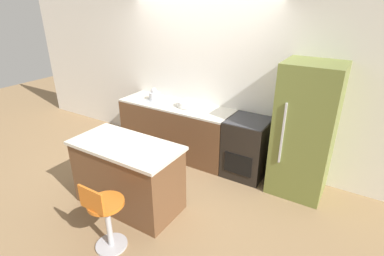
% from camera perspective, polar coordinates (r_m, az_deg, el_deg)
% --- Properties ---
extents(ground_plane, '(14.00, 14.00, 0.00)m').
position_cam_1_polar(ground_plane, '(4.95, -2.31, -6.97)').
color(ground_plane, '#8E704C').
extents(wall_back, '(8.00, 0.06, 2.60)m').
position_cam_1_polar(wall_back, '(4.97, 1.84, 9.50)').
color(wall_back, white).
rests_on(wall_back, ground_plane).
extents(back_counter, '(1.98, 0.63, 0.90)m').
position_cam_1_polar(back_counter, '(5.13, -3.08, -0.17)').
color(back_counter, brown).
rests_on(back_counter, ground_plane).
extents(kitchen_island, '(1.39, 0.70, 0.89)m').
position_cam_1_polar(kitchen_island, '(3.94, -12.07, -8.76)').
color(kitchen_island, brown).
rests_on(kitchen_island, ground_plane).
extents(oven_range, '(0.60, 0.64, 0.90)m').
position_cam_1_polar(oven_range, '(4.58, 10.43, -3.65)').
color(oven_range, black).
rests_on(oven_range, ground_plane).
extents(refrigerator, '(0.72, 0.67, 1.81)m').
position_cam_1_polar(refrigerator, '(4.20, 20.65, -0.56)').
color(refrigerator, olive).
rests_on(refrigerator, ground_plane).
extents(stool_chair, '(0.39, 0.39, 0.85)m').
position_cam_1_polar(stool_chair, '(3.38, -16.14, -15.85)').
color(stool_chair, '#B7B7BC').
rests_on(stool_chair, ground_plane).
extents(kettle, '(0.17, 0.17, 0.21)m').
position_cam_1_polar(kettle, '(5.20, -7.23, 6.27)').
color(kettle, silver).
rests_on(kettle, back_counter).
extents(mixing_bowl, '(0.30, 0.30, 0.09)m').
position_cam_1_polar(mixing_bowl, '(4.84, -1.09, 4.67)').
color(mixing_bowl, white).
rests_on(mixing_bowl, back_counter).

